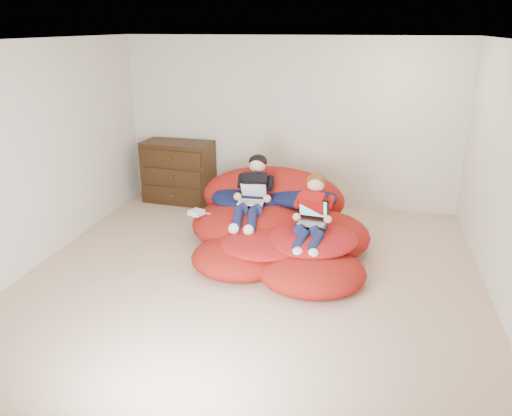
{
  "coord_description": "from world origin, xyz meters",
  "views": [
    {
      "loc": [
        1.12,
        -4.83,
        2.64
      ],
      "look_at": [
        -0.02,
        0.29,
        0.7
      ],
      "focal_mm": 35.0,
      "sensor_mm": 36.0,
      "label": 1
    }
  ],
  "objects_px": {
    "younger_boy": "(313,211)",
    "laptop_black": "(312,217)",
    "laptop_white": "(252,197)",
    "beanbag_pile": "(277,226)",
    "dresser": "(178,172)",
    "older_boy": "(253,190)"
  },
  "relations": [
    {
      "from": "laptop_white",
      "to": "laptop_black",
      "type": "height_order",
      "value": "laptop_white"
    },
    {
      "from": "beanbag_pile",
      "to": "younger_boy",
      "type": "height_order",
      "value": "younger_boy"
    },
    {
      "from": "beanbag_pile",
      "to": "laptop_white",
      "type": "xyz_separation_m",
      "value": [
        -0.32,
        0.01,
        0.35
      ]
    },
    {
      "from": "younger_boy",
      "to": "laptop_white",
      "type": "xyz_separation_m",
      "value": [
        -0.79,
        0.34,
        -0.01
      ]
    },
    {
      "from": "older_boy",
      "to": "younger_boy",
      "type": "xyz_separation_m",
      "value": [
        0.79,
        -0.4,
        -0.06
      ]
    },
    {
      "from": "younger_boy",
      "to": "laptop_white",
      "type": "relative_size",
      "value": 2.83
    },
    {
      "from": "laptop_black",
      "to": "beanbag_pile",
      "type": "bearing_deg",
      "value": 141.32
    },
    {
      "from": "beanbag_pile",
      "to": "older_boy",
      "type": "bearing_deg",
      "value": 168.0
    },
    {
      "from": "laptop_white",
      "to": "beanbag_pile",
      "type": "bearing_deg",
      "value": -1.12
    },
    {
      "from": "dresser",
      "to": "older_boy",
      "type": "bearing_deg",
      "value": -40.61
    },
    {
      "from": "beanbag_pile",
      "to": "laptop_black",
      "type": "xyz_separation_m",
      "value": [
        0.47,
        -0.38,
        0.3
      ]
    },
    {
      "from": "beanbag_pile",
      "to": "older_boy",
      "type": "distance_m",
      "value": 0.53
    },
    {
      "from": "beanbag_pile",
      "to": "older_boy",
      "type": "relative_size",
      "value": 2.3
    },
    {
      "from": "dresser",
      "to": "younger_boy",
      "type": "xyz_separation_m",
      "value": [
        2.28,
        -1.68,
        0.15
      ]
    },
    {
      "from": "dresser",
      "to": "younger_boy",
      "type": "relative_size",
      "value": 1.1
    },
    {
      "from": "beanbag_pile",
      "to": "laptop_white",
      "type": "distance_m",
      "value": 0.48
    },
    {
      "from": "younger_boy",
      "to": "laptop_black",
      "type": "distance_m",
      "value": 0.07
    },
    {
      "from": "beanbag_pile",
      "to": "younger_boy",
      "type": "relative_size",
      "value": 2.5
    },
    {
      "from": "older_boy",
      "to": "younger_boy",
      "type": "bearing_deg",
      "value": -26.88
    },
    {
      "from": "younger_boy",
      "to": "laptop_black",
      "type": "height_order",
      "value": "younger_boy"
    },
    {
      "from": "dresser",
      "to": "laptop_white",
      "type": "bearing_deg",
      "value": -41.95
    },
    {
      "from": "younger_boy",
      "to": "older_boy",
      "type": "bearing_deg",
      "value": 153.12
    }
  ]
}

